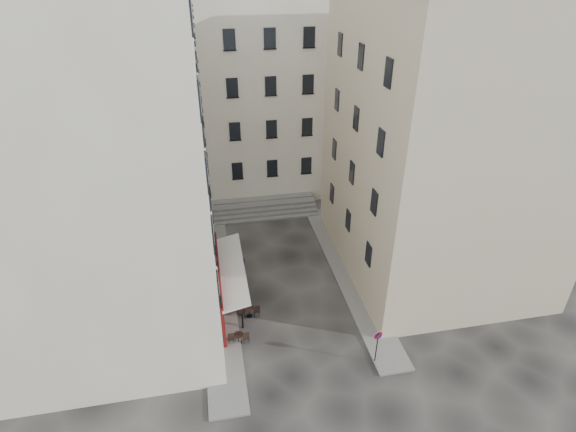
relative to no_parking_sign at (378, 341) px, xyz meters
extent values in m
plane|color=black|center=(-3.58, 5.01, -1.61)|extent=(90.00, 90.00, 0.00)
cube|color=slate|center=(-8.08, 9.01, -1.55)|extent=(2.00, 22.00, 0.12)
cube|color=slate|center=(0.92, 8.01, -1.55)|extent=(2.00, 18.00, 0.12)
cube|color=beige|center=(-14.08, 8.01, 8.39)|extent=(12.00, 16.00, 20.00)
cube|color=beige|center=(6.92, 8.51, 7.39)|extent=(12.00, 14.00, 18.00)
cube|color=beige|center=(-4.58, 24.01, 7.39)|extent=(18.00, 10.00, 18.00)
cube|color=#4D0E0B|center=(-8.00, 6.01, 0.14)|extent=(0.25, 7.00, 3.50)
cube|color=black|center=(-7.96, 6.01, -0.21)|extent=(0.06, 3.85, 2.00)
cube|color=silver|center=(-7.18, 6.01, 1.34)|extent=(1.58, 7.30, 0.41)
cube|color=slate|center=(-3.58, 16.91, -1.51)|extent=(9.00, 1.80, 0.20)
cube|color=slate|center=(-3.58, 17.36, -1.31)|extent=(9.00, 1.80, 0.20)
cube|color=slate|center=(-3.58, 17.81, -1.11)|extent=(9.00, 1.80, 0.20)
cube|color=slate|center=(-3.58, 18.26, -0.91)|extent=(9.00, 1.80, 0.20)
cylinder|color=black|center=(-6.83, 4.01, -1.16)|extent=(0.10, 0.10, 0.90)
sphere|color=black|center=(-6.83, 4.01, -0.69)|extent=(0.12, 0.12, 0.12)
cylinder|color=black|center=(-6.83, 7.51, -1.16)|extent=(0.10, 0.10, 0.90)
sphere|color=black|center=(-6.83, 7.51, -0.69)|extent=(0.12, 0.12, 0.12)
cylinder|color=black|center=(-6.83, 11.01, -1.16)|extent=(0.10, 0.10, 0.90)
sphere|color=black|center=(-6.83, 11.01, -0.69)|extent=(0.12, 0.12, 0.12)
cylinder|color=black|center=(0.00, 0.01, -0.49)|extent=(0.06, 0.06, 2.24)
cylinder|color=#B81A0C|center=(0.00, 0.00, 0.40)|extent=(0.51, 0.12, 0.52)
cylinder|color=#0B0B68|center=(0.00, -0.02, 0.40)|extent=(0.37, 0.10, 0.38)
cube|color=#B81A0C|center=(0.00, -0.05, 0.40)|extent=(0.30, 0.08, 0.30)
cylinder|color=black|center=(-7.18, 2.80, -1.55)|extent=(0.34, 0.34, 0.02)
cylinder|color=black|center=(-7.18, 2.80, -1.23)|extent=(0.05, 0.05, 0.66)
cylinder|color=black|center=(-7.18, 2.80, -0.93)|extent=(0.57, 0.57, 0.04)
cube|color=black|center=(-6.75, 2.80, -1.19)|extent=(0.36, 0.36, 0.85)
cube|color=black|center=(-7.60, 2.90, -1.19)|extent=(0.36, 0.36, 0.85)
cylinder|color=black|center=(-6.33, 4.87, -1.54)|extent=(0.36, 0.36, 0.02)
cylinder|color=black|center=(-6.33, 4.87, -1.22)|extent=(0.05, 0.05, 0.69)
cylinder|color=black|center=(-6.33, 4.87, -0.90)|extent=(0.59, 0.59, 0.04)
cube|color=black|center=(-5.89, 4.87, -1.17)|extent=(0.38, 0.38, 0.89)
cube|color=black|center=(-6.78, 4.97, -1.17)|extent=(0.38, 0.38, 0.89)
cylinder|color=black|center=(-7.08, 6.11, -1.54)|extent=(0.38, 0.38, 0.02)
cylinder|color=black|center=(-7.08, 6.11, -1.19)|extent=(0.05, 0.05, 0.74)
cylinder|color=black|center=(-7.08, 6.11, -0.85)|extent=(0.63, 0.63, 0.04)
cube|color=black|center=(-6.61, 6.11, -1.14)|extent=(0.40, 0.40, 0.95)
cube|color=black|center=(-7.56, 6.22, -1.14)|extent=(0.40, 0.40, 0.95)
cylinder|color=black|center=(-6.82, 7.77, -1.54)|extent=(0.36, 0.36, 0.02)
cylinder|color=black|center=(-6.82, 7.77, -1.22)|extent=(0.05, 0.05, 0.69)
cylinder|color=black|center=(-6.82, 7.77, -0.90)|extent=(0.59, 0.59, 0.04)
cube|color=black|center=(-6.38, 7.77, -1.17)|extent=(0.38, 0.38, 0.89)
cube|color=black|center=(-7.27, 7.87, -1.17)|extent=(0.38, 0.38, 0.89)
cylinder|color=black|center=(-6.77, 9.86, -1.54)|extent=(0.39, 0.39, 0.02)
cylinder|color=black|center=(-6.77, 9.86, -1.18)|extent=(0.05, 0.05, 0.76)
cylinder|color=black|center=(-6.77, 9.86, -0.83)|extent=(0.65, 0.65, 0.04)
cube|color=black|center=(-6.29, 9.86, -1.13)|extent=(0.41, 0.41, 0.97)
cube|color=black|center=(-7.26, 9.97, -1.13)|extent=(0.41, 0.41, 0.97)
imported|color=black|center=(-6.78, 6.07, -0.69)|extent=(0.70, 0.49, 1.83)
camera|label=1|loc=(-7.92, -16.03, 17.71)|focal=28.00mm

